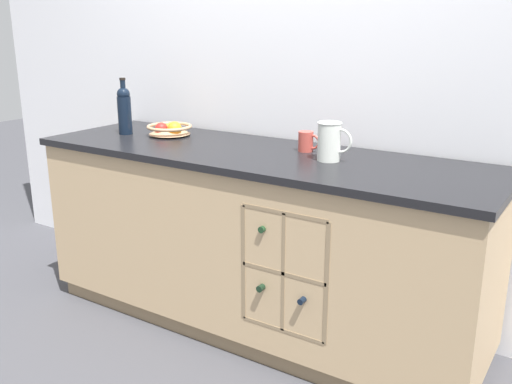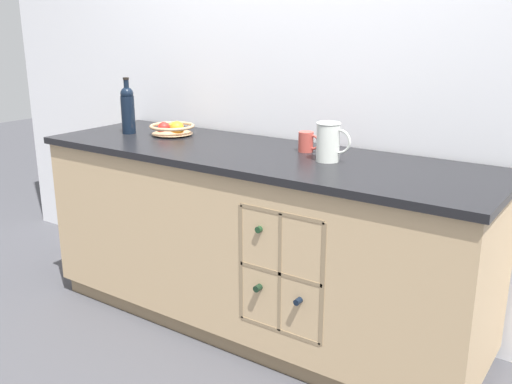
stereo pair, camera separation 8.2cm
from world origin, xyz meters
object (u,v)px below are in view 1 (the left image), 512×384
fruit_bowl (169,129)px  standing_wine_bottle (124,109)px  white_pitcher (330,141)px  ceramic_mug (307,142)px

fruit_bowl → standing_wine_bottle: size_ratio=0.80×
white_pitcher → ceramic_mug: bearing=146.9°
white_pitcher → standing_wine_bottle: (-1.25, -0.03, 0.05)m
ceramic_mug → standing_wine_bottle: (-1.07, -0.15, 0.09)m
standing_wine_bottle → fruit_bowl: bearing=21.4°
white_pitcher → ceramic_mug: white_pitcher is taller
white_pitcher → standing_wine_bottle: standing_wine_bottle is taller
fruit_bowl → ceramic_mug: 0.83m
fruit_bowl → ceramic_mug: (0.83, 0.05, 0.01)m
fruit_bowl → ceramic_mug: bearing=3.6°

